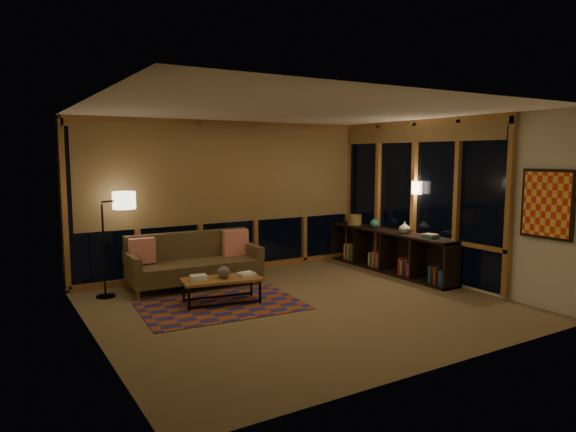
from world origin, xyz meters
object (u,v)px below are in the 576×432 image
coffee_table (222,291)px  bookshelf (388,251)px  sofa (195,261)px  floor_lamp (104,245)px

coffee_table → bookshelf: size_ratio=0.37×
sofa → coffee_table: bearing=-88.4°
coffee_table → bookshelf: bearing=15.1°
sofa → bookshelf: size_ratio=0.68×
coffee_table → floor_lamp: size_ratio=0.70×
bookshelf → sofa: bearing=167.4°
sofa → bookshelf: sofa is taller
sofa → bookshelf: 3.48m
sofa → coffee_table: 1.09m
coffee_table → floor_lamp: floor_lamp is taller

